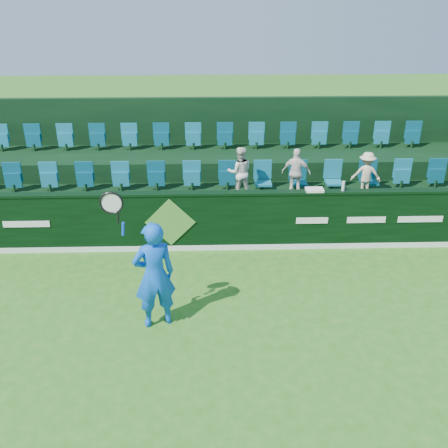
{
  "coord_description": "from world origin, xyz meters",
  "views": [
    {
      "loc": [
        0.87,
        -5.98,
        5.24
      ],
      "look_at": [
        1.14,
        2.8,
        1.15
      ],
      "focal_mm": 40.0,
      "sensor_mm": 36.0,
      "label": 1
    }
  ],
  "objects_px": {
    "spectator_middle": "(296,173)",
    "spectator_right": "(366,174)",
    "towel": "(314,190)",
    "tennis_player": "(154,275)",
    "drinks_bottle": "(343,186)",
    "spectator_left": "(240,172)"
  },
  "relations": [
    {
      "from": "spectator_middle",
      "to": "spectator_right",
      "type": "height_order",
      "value": "spectator_middle"
    },
    {
      "from": "towel",
      "to": "spectator_middle",
      "type": "bearing_deg",
      "value": 100.78
    },
    {
      "from": "tennis_player",
      "to": "towel",
      "type": "xyz_separation_m",
      "value": [
        3.2,
        2.79,
        0.4
      ]
    },
    {
      "from": "tennis_player",
      "to": "spectator_right",
      "type": "height_order",
      "value": "tennis_player"
    },
    {
      "from": "tennis_player",
      "to": "drinks_bottle",
      "type": "relative_size",
      "value": 11.79
    },
    {
      "from": "spectator_middle",
      "to": "spectator_right",
      "type": "bearing_deg",
      "value": -162.75
    },
    {
      "from": "spectator_middle",
      "to": "drinks_bottle",
      "type": "height_order",
      "value": "spectator_middle"
    },
    {
      "from": "spectator_right",
      "to": "towel",
      "type": "xyz_separation_m",
      "value": [
        -1.46,
        -1.12,
        0.05
      ]
    },
    {
      "from": "spectator_middle",
      "to": "spectator_right",
      "type": "relative_size",
      "value": 1.1
    },
    {
      "from": "towel",
      "to": "drinks_bottle",
      "type": "xyz_separation_m",
      "value": [
        0.62,
        0.0,
        0.08
      ]
    },
    {
      "from": "tennis_player",
      "to": "drinks_bottle",
      "type": "bearing_deg",
      "value": 36.12
    },
    {
      "from": "tennis_player",
      "to": "spectator_middle",
      "type": "height_order",
      "value": "tennis_player"
    },
    {
      "from": "spectator_middle",
      "to": "drinks_bottle",
      "type": "xyz_separation_m",
      "value": [
        0.83,
        -1.12,
        0.07
      ]
    },
    {
      "from": "towel",
      "to": "drinks_bottle",
      "type": "bearing_deg",
      "value": 0.0
    },
    {
      "from": "spectator_middle",
      "to": "towel",
      "type": "bearing_deg",
      "value": 118.03
    },
    {
      "from": "towel",
      "to": "drinks_bottle",
      "type": "relative_size",
      "value": 1.77
    },
    {
      "from": "tennis_player",
      "to": "spectator_right",
      "type": "xyz_separation_m",
      "value": [
        4.66,
        3.91,
        0.35
      ]
    },
    {
      "from": "spectator_left",
      "to": "drinks_bottle",
      "type": "height_order",
      "value": "spectator_left"
    },
    {
      "from": "spectator_right",
      "to": "drinks_bottle",
      "type": "relative_size",
      "value": 4.97
    },
    {
      "from": "spectator_left",
      "to": "spectator_right",
      "type": "xyz_separation_m",
      "value": [
        3.0,
        0.0,
        -0.08
      ]
    },
    {
      "from": "spectator_left",
      "to": "spectator_right",
      "type": "distance_m",
      "value": 3.0
    },
    {
      "from": "tennis_player",
      "to": "drinks_bottle",
      "type": "height_order",
      "value": "tennis_player"
    }
  ]
}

